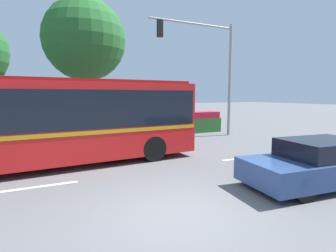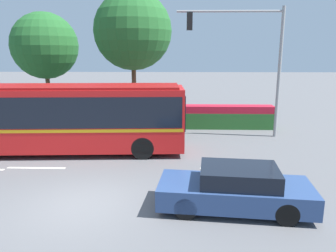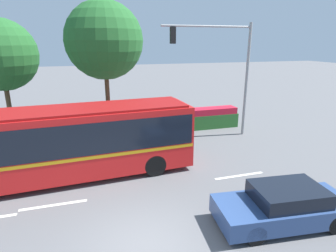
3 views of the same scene
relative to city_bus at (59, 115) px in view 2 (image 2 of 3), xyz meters
name	(u,v)px [view 2 (image 2 of 3)]	position (x,y,z in m)	size (l,w,h in m)	color
ground_plane	(83,204)	(2.55, -5.34, -1.80)	(140.00, 140.00, 0.00)	#5B5B5E
city_bus	(59,115)	(0.00, 0.00, 0.00)	(11.70, 3.15, 3.16)	red
sedan_foreground	(235,189)	(7.24, -5.51, -1.17)	(4.68, 2.27, 1.33)	navy
traffic_light_pole	(254,52)	(9.57, 3.29, 2.85)	(5.65, 0.24, 6.98)	gray
flowering_hedge	(192,117)	(6.43, 5.28, -1.10)	(10.18, 1.01, 1.42)	#286028
street_tree_left	(45,46)	(-3.77, 8.45, 3.26)	(4.58, 4.58, 7.36)	brown
street_tree_centre	(133,31)	(2.64, 6.79, 4.14)	(4.96, 4.96, 8.43)	brown
lane_stripe_mid	(230,169)	(7.63, -2.06, -1.79)	(2.40, 0.16, 0.01)	silver
lane_stripe_far	(36,168)	(-0.27, -2.20, -1.79)	(2.40, 0.16, 0.01)	silver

